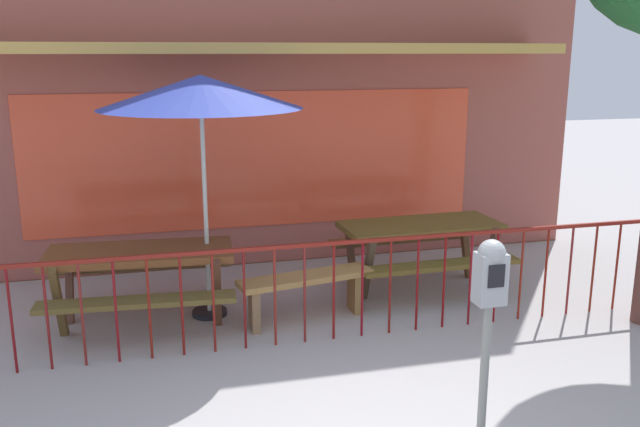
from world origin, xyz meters
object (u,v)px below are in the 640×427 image
(picnic_table_right, at_px, (420,237))
(patio_bench, at_px, (306,287))
(patio_umbrella, at_px, (201,93))
(parking_meter_near, at_px, (489,295))
(picnic_table_left, at_px, (141,266))

(picnic_table_right, relative_size, patio_bench, 1.29)
(patio_umbrella, height_order, parking_meter_near, patio_umbrella)
(picnic_table_left, distance_m, patio_umbrella, 1.80)
(patio_umbrella, xyz_separation_m, patio_bench, (0.95, -0.38, -1.93))
(parking_meter_near, bearing_deg, patio_umbrella, 115.31)
(picnic_table_right, xyz_separation_m, parking_meter_near, (-0.96, -3.35, 0.59))
(parking_meter_near, bearing_deg, picnic_table_right, 73.97)
(picnic_table_left, height_order, patio_umbrella, patio_umbrella)
(patio_umbrella, relative_size, patio_bench, 1.71)
(picnic_table_left, relative_size, patio_umbrella, 0.77)
(picnic_table_right, bearing_deg, patio_umbrella, -174.45)
(picnic_table_right, bearing_deg, parking_meter_near, -106.03)
(picnic_table_left, xyz_separation_m, patio_umbrella, (0.66, 0.07, 1.67))
(patio_bench, relative_size, parking_meter_near, 0.92)
(patio_umbrella, relative_size, parking_meter_near, 1.57)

